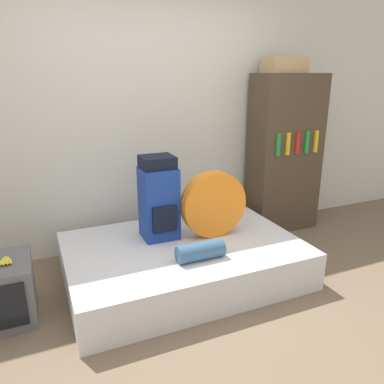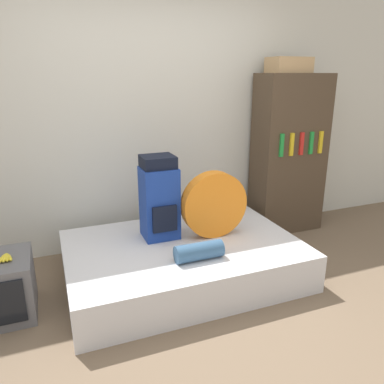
{
  "view_description": "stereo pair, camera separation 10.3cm",
  "coord_description": "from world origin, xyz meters",
  "px_view_note": "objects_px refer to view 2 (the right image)",
  "views": [
    {
      "loc": [
        -1.02,
        -1.96,
        1.72
      ],
      "look_at": [
        0.17,
        0.77,
        0.78
      ],
      "focal_mm": 35.0,
      "sensor_mm": 36.0,
      "label": 1
    },
    {
      "loc": [
        -0.93,
        -2.0,
        1.72
      ],
      "look_at": [
        0.17,
        0.77,
        0.78
      ],
      "focal_mm": 35.0,
      "sensor_mm": 36.0,
      "label": 2
    }
  ],
  "objects_px": {
    "tent_bag": "(214,204)",
    "cardboard_box": "(289,65)",
    "bookshelf": "(289,155)",
    "backpack": "(159,199)",
    "sleeping_roll": "(199,251)"
  },
  "relations": [
    {
      "from": "tent_bag",
      "to": "bookshelf",
      "type": "height_order",
      "value": "bookshelf"
    },
    {
      "from": "bookshelf",
      "to": "backpack",
      "type": "bearing_deg",
      "value": -165.62
    },
    {
      "from": "sleeping_roll",
      "to": "bookshelf",
      "type": "distance_m",
      "value": 1.81
    },
    {
      "from": "sleeping_roll",
      "to": "cardboard_box",
      "type": "height_order",
      "value": "cardboard_box"
    },
    {
      "from": "cardboard_box",
      "to": "backpack",
      "type": "bearing_deg",
      "value": -164.74
    },
    {
      "from": "tent_bag",
      "to": "sleeping_roll",
      "type": "bearing_deg",
      "value": -128.32
    },
    {
      "from": "tent_bag",
      "to": "cardboard_box",
      "type": "distance_m",
      "value": 1.71
    },
    {
      "from": "tent_bag",
      "to": "sleeping_roll",
      "type": "distance_m",
      "value": 0.53
    },
    {
      "from": "tent_bag",
      "to": "cardboard_box",
      "type": "relative_size",
      "value": 1.42
    },
    {
      "from": "backpack",
      "to": "bookshelf",
      "type": "bearing_deg",
      "value": 14.38
    },
    {
      "from": "tent_bag",
      "to": "sleeping_roll",
      "type": "relative_size",
      "value": 1.54
    },
    {
      "from": "tent_bag",
      "to": "bookshelf",
      "type": "bearing_deg",
      "value": 26.18
    },
    {
      "from": "tent_bag",
      "to": "bookshelf",
      "type": "distance_m",
      "value": 1.33
    },
    {
      "from": "bookshelf",
      "to": "cardboard_box",
      "type": "bearing_deg",
      "value": 177.56
    },
    {
      "from": "bookshelf",
      "to": "cardboard_box",
      "type": "height_order",
      "value": "cardboard_box"
    }
  ]
}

